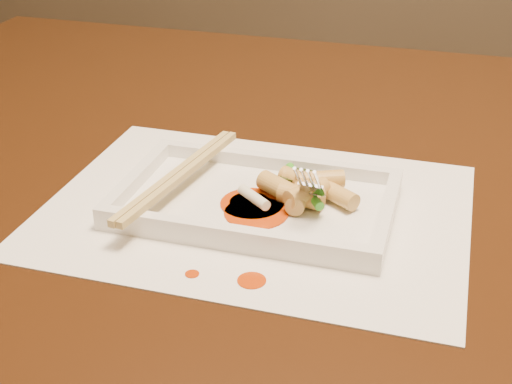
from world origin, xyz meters
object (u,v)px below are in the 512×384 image
(table, at_px, (347,248))
(plate_base, at_px, (256,205))
(chopstick_a, at_px, (175,174))
(placemat, at_px, (256,209))
(fork, at_px, (336,131))

(table, bearing_deg, plate_base, -123.66)
(plate_base, height_order, chopstick_a, chopstick_a)
(placemat, bearing_deg, chopstick_a, -180.00)
(table, bearing_deg, chopstick_a, -144.35)
(table, xyz_separation_m, fork, (-0.00, -0.09, 0.18))
(table, height_order, placemat, placemat)
(placemat, distance_m, chopstick_a, 0.09)
(table, distance_m, placemat, 0.17)
(placemat, xyz_separation_m, chopstick_a, (-0.08, -0.00, 0.03))
(placemat, relative_size, fork, 2.86)
(placemat, distance_m, fork, 0.11)
(table, xyz_separation_m, placemat, (-0.07, -0.11, 0.10))
(table, relative_size, chopstick_a, 6.63)
(chopstick_a, bearing_deg, table, 35.65)
(plate_base, bearing_deg, fork, 14.42)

